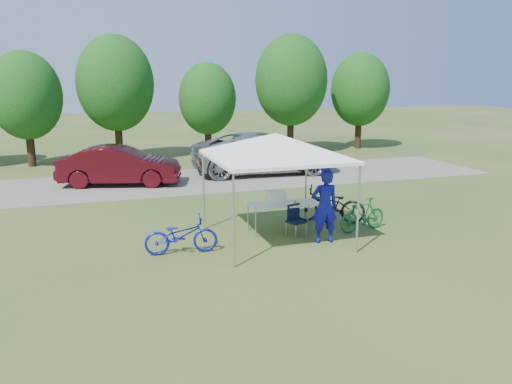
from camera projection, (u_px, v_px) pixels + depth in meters
ground at (275, 240)px, 12.74m from camera, size 100.00×100.00×0.00m
gravel_strip at (206, 180)px, 20.14m from camera, size 24.00×5.00×0.02m
canopy at (276, 136)px, 12.14m from camera, size 4.53×4.53×3.00m
treeline at (172, 88)px, 24.86m from camera, size 24.89×4.28×6.30m
folding_table at (283, 205)px, 13.32m from camera, size 1.87×0.78×0.77m
folding_chair at (295, 217)px, 13.03m from camera, size 0.53×0.56×0.82m
cooler at (276, 197)px, 13.20m from camera, size 0.49×0.33×0.35m
ice_cream_cup at (295, 202)px, 13.35m from camera, size 0.08×0.08×0.06m
cyclist at (325, 206)px, 12.37m from camera, size 0.70×0.49×1.85m
bike_blue at (181, 235)px, 11.66m from camera, size 1.75×0.74×0.89m
bike_green at (363, 215)px, 13.39m from camera, size 1.55×0.70×0.90m
bike_dark at (329, 205)px, 14.13m from camera, size 2.09×1.57×1.05m
minivan at (264, 153)px, 21.47m from camera, size 6.42×3.27×1.74m
sedan at (120, 165)px, 19.04m from camera, size 4.79×2.68×1.49m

